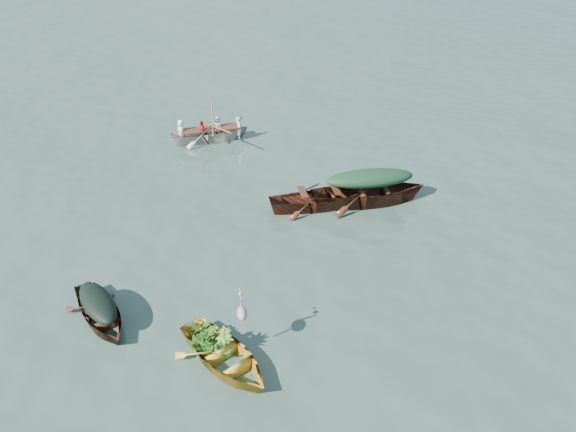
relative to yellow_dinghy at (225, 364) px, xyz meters
name	(u,v)px	position (x,y,z in m)	size (l,w,h in m)	color
ground	(315,259)	(2.62, 3.48, 0.00)	(140.00, 140.00, 0.00)	#395045
yellow_dinghy	(225,364)	(0.00, 0.00, 0.00)	(1.38, 3.19, 0.86)	gold
dark_covered_boat	(102,320)	(-2.74, 1.83, 0.00)	(1.18, 3.16, 0.76)	#502E12
green_tarp_boat	(368,203)	(4.87, 6.22, 0.00)	(1.56, 5.03, 1.21)	#4A2211
open_wooden_boat	(319,208)	(3.28, 6.18, 0.00)	(1.33, 4.26, 0.99)	#5D2917
rowed_boat	(211,141)	(0.17, 11.99, 0.00)	(1.27, 4.22, 1.00)	silver
dark_tarp_cover	(97,300)	(-2.74, 1.83, 0.58)	(0.65, 1.74, 0.40)	black
green_tarp_cover	(370,179)	(4.87, 6.22, 0.87)	(0.86, 2.76, 0.52)	#163621
thwart_benches	(319,193)	(3.28, 6.18, 0.51)	(0.80, 2.13, 0.04)	#421D0F
heron	(242,319)	(0.43, 0.34, 0.89)	(0.28, 0.40, 0.92)	#97999F
dinghy_weeds	(208,324)	(-0.28, 0.48, 0.73)	(0.70, 0.90, 0.60)	#34671B
rowers	(210,120)	(0.17, 11.99, 0.88)	(1.14, 2.96, 0.76)	silver
oars	(210,128)	(0.17, 11.99, 0.53)	(2.60, 0.60, 0.06)	brown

